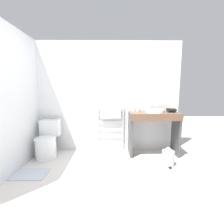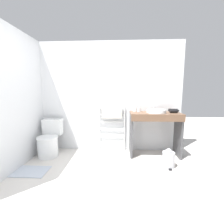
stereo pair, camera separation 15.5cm
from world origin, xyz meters
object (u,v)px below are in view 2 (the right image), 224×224
object	(u,v)px
cup_near_edge	(139,110)
sink_basin	(156,111)
cup_near_wall	(135,109)
towel_radiator	(112,118)
trash_bin	(168,159)
hair_dryer	(174,111)
toilet	(49,141)

from	to	relation	value
cup_near_edge	sink_basin	bearing A→B (deg)	-15.50
cup_near_wall	towel_radiator	bearing A→B (deg)	169.90
cup_near_edge	trash_bin	size ratio (longest dim) A/B	0.28
cup_near_wall	hair_dryer	bearing A→B (deg)	-10.89
cup_near_wall	trash_bin	distance (m)	1.14
cup_near_wall	trash_bin	xyz separation A→B (m)	(0.54, -0.61, -0.80)
cup_near_wall	trash_bin	world-z (taller)	cup_near_wall
towel_radiator	cup_near_wall	size ratio (longest dim) A/B	10.00
toilet	sink_basin	size ratio (longest dim) A/B	1.94
hair_dryer	toilet	bearing A→B (deg)	-178.11
cup_near_wall	trash_bin	size ratio (longest dim) A/B	0.30
toilet	trash_bin	world-z (taller)	toilet
trash_bin	towel_radiator	bearing A→B (deg)	145.93
toilet	hair_dryer	size ratio (longest dim) A/B	3.89
towel_radiator	sink_basin	world-z (taller)	towel_radiator
trash_bin	cup_near_edge	bearing A→B (deg)	130.69
cup_near_edge	towel_radiator	bearing A→B (deg)	164.77
toilet	cup_near_wall	bearing A→B (deg)	7.32
toilet	cup_near_edge	size ratio (longest dim) A/B	7.84
cup_near_wall	cup_near_edge	distance (m)	0.10
towel_radiator	trash_bin	distance (m)	1.37
sink_basin	cup_near_wall	distance (m)	0.43
toilet	sink_basin	world-z (taller)	sink_basin
toilet	hair_dryer	distance (m)	2.59
cup_near_wall	hair_dryer	distance (m)	0.76
toilet	cup_near_edge	bearing A→B (deg)	5.00
sink_basin	trash_bin	size ratio (longest dim) A/B	1.13
towel_radiator	trash_bin	xyz separation A→B (m)	(1.03, -0.69, -0.58)
cup_near_edge	trash_bin	xyz separation A→B (m)	(0.47, -0.54, -0.80)
towel_radiator	cup_near_wall	bearing A→B (deg)	-10.10
sink_basin	trash_bin	bearing A→B (deg)	-73.16
towel_radiator	sink_basin	distance (m)	0.94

